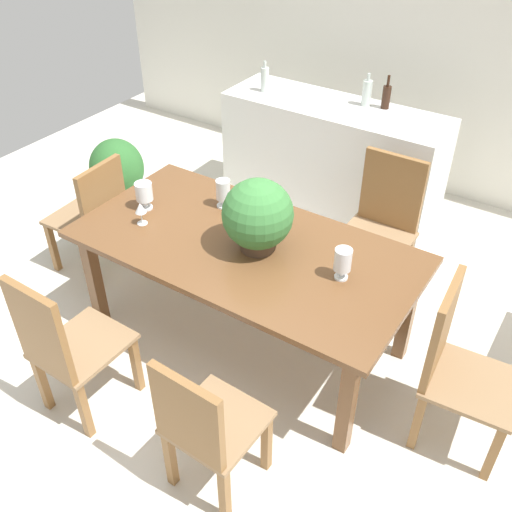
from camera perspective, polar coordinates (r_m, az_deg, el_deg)
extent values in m
plane|color=silver|center=(3.86, -0.99, -7.89)|extent=(7.04, 7.04, 0.00)
cube|color=silver|center=(5.29, 15.97, 20.04)|extent=(6.40, 0.10, 2.60)
cube|color=brown|center=(3.39, -1.15, 0.92)|extent=(2.04, 1.04, 0.04)
cube|color=brown|center=(3.89, -15.74, -2.22)|extent=(0.08, 0.08, 0.72)
cube|color=brown|center=(3.07, 9.01, -14.23)|extent=(0.08, 0.08, 0.72)
cube|color=brown|center=(4.33, -7.99, 3.46)|extent=(0.08, 0.08, 0.72)
cube|color=brown|center=(3.62, 14.76, -5.43)|extent=(0.08, 0.08, 0.72)
cube|color=brown|center=(3.48, -11.79, -10.41)|extent=(0.04, 0.04, 0.42)
cube|color=brown|center=(3.68, -15.62, -8.04)|extent=(0.04, 0.04, 0.42)
cube|color=brown|center=(3.33, -16.66, -14.40)|extent=(0.04, 0.04, 0.42)
cube|color=brown|center=(3.53, -20.40, -11.64)|extent=(0.04, 0.04, 0.42)
cube|color=#8F6F4C|center=(3.34, -16.75, -8.51)|extent=(0.42, 0.48, 0.03)
cube|color=brown|center=(3.07, -20.65, -7.04)|extent=(0.38, 0.05, 0.54)
cube|color=brown|center=(4.10, 7.59, -1.31)|extent=(0.04, 0.04, 0.42)
cube|color=brown|center=(3.99, 12.69, -3.26)|extent=(0.04, 0.04, 0.42)
cube|color=brown|center=(4.39, 9.95, 1.36)|extent=(0.04, 0.04, 0.42)
cube|color=brown|center=(4.29, 14.76, -0.39)|extent=(0.04, 0.04, 0.42)
cube|color=#8F6F4C|center=(4.06, 11.62, 1.62)|extent=(0.47, 0.47, 0.03)
cube|color=brown|center=(4.08, 13.33, 6.31)|extent=(0.44, 0.04, 0.54)
cube|color=brown|center=(4.73, -16.29, 3.15)|extent=(0.05, 0.05, 0.42)
cube|color=brown|center=(4.54, -19.47, 0.85)|extent=(0.05, 0.05, 0.42)
cube|color=brown|center=(4.48, -12.60, 1.74)|extent=(0.05, 0.05, 0.42)
cube|color=brown|center=(4.27, -15.81, -0.75)|extent=(0.05, 0.05, 0.42)
cube|color=#8F6F4C|center=(4.38, -16.54, 3.64)|extent=(0.50, 0.47, 0.03)
cube|color=brown|center=(4.11, -14.96, 5.71)|extent=(0.06, 0.41, 0.47)
cube|color=brown|center=(3.27, 22.45, -17.57)|extent=(0.05, 0.05, 0.42)
cube|color=brown|center=(3.51, 23.58, -13.11)|extent=(0.05, 0.05, 0.42)
cube|color=brown|center=(3.26, 15.69, -15.49)|extent=(0.05, 0.05, 0.42)
cube|color=brown|center=(3.51, 17.40, -11.20)|extent=(0.05, 0.05, 0.42)
cube|color=#8F6F4C|center=(3.22, 20.62, -11.80)|extent=(0.49, 0.47, 0.03)
cube|color=brown|center=(3.03, 17.93, -6.97)|extent=(0.07, 0.40, 0.55)
cube|color=brown|center=(3.08, 1.05, -17.94)|extent=(0.05, 0.05, 0.42)
cube|color=brown|center=(3.20, -4.17, -15.02)|extent=(0.05, 0.05, 0.42)
cube|color=brown|center=(2.93, -3.13, -22.50)|extent=(0.05, 0.05, 0.42)
cube|color=brown|center=(3.06, -8.49, -19.13)|extent=(0.05, 0.05, 0.42)
cube|color=#8F6F4C|center=(2.88, -3.86, -16.11)|extent=(0.43, 0.44, 0.03)
cube|color=brown|center=(2.60, -6.81, -15.57)|extent=(0.38, 0.05, 0.46)
cylinder|color=#4C3828|center=(3.32, 0.16, 1.37)|extent=(0.20, 0.20, 0.08)
sphere|color=#387538|center=(3.21, 0.17, 4.17)|extent=(0.41, 0.41, 0.41)
sphere|color=#C64C56|center=(3.12, 2.31, 4.91)|extent=(0.05, 0.05, 0.05)
sphere|color=#C64C56|center=(3.10, 2.02, 3.77)|extent=(0.05, 0.05, 0.05)
sphere|color=#C64C56|center=(3.20, 2.47, 5.97)|extent=(0.05, 0.05, 0.05)
sphere|color=#C64C56|center=(3.06, 1.33, 3.50)|extent=(0.06, 0.06, 0.06)
sphere|color=#C64C56|center=(3.23, 2.97, 3.06)|extent=(0.05, 0.05, 0.05)
cylinder|color=silver|center=(3.72, -3.22, 5.01)|extent=(0.09, 0.09, 0.01)
cylinder|color=silver|center=(3.71, -3.23, 5.39)|extent=(0.03, 0.03, 0.05)
cylinder|color=silver|center=(3.66, -3.28, 6.57)|extent=(0.09, 0.09, 0.13)
cylinder|color=silver|center=(3.76, -10.84, 4.75)|extent=(0.09, 0.09, 0.01)
cylinder|color=silver|center=(3.75, -10.90, 5.18)|extent=(0.03, 0.03, 0.05)
cylinder|color=silver|center=(3.70, -11.05, 6.30)|extent=(0.11, 0.11, 0.12)
cylinder|color=silver|center=(3.16, 8.42, -2.06)|extent=(0.08, 0.08, 0.01)
cylinder|color=silver|center=(3.14, 8.47, -1.63)|extent=(0.02, 0.02, 0.05)
cylinder|color=silver|center=(3.08, 8.61, -0.35)|extent=(0.10, 0.10, 0.13)
cylinder|color=silver|center=(3.62, -11.18, 3.21)|extent=(0.06, 0.06, 0.00)
cylinder|color=silver|center=(3.60, -11.26, 3.75)|extent=(0.01, 0.01, 0.08)
cone|color=silver|center=(3.56, -11.39, 4.70)|extent=(0.07, 0.07, 0.07)
cube|color=silver|center=(4.85, 7.40, 9.21)|extent=(1.79, 0.57, 0.98)
cylinder|color=#B2BFB7|center=(4.85, 0.88, 17.07)|extent=(0.06, 0.06, 0.19)
cylinder|color=#B2BFB7|center=(4.81, 0.89, 18.45)|extent=(0.02, 0.02, 0.05)
cylinder|color=#B2BFB7|center=(4.65, 10.91, 15.55)|extent=(0.07, 0.07, 0.19)
cylinder|color=#B2BFB7|center=(4.61, 11.10, 17.00)|extent=(0.02, 0.02, 0.06)
cylinder|color=black|center=(4.63, 12.77, 15.08)|extent=(0.06, 0.06, 0.17)
cylinder|color=black|center=(4.59, 12.99, 16.55)|extent=(0.02, 0.02, 0.08)
cylinder|color=#423D38|center=(5.29, -13.21, 5.93)|extent=(0.23, 0.23, 0.16)
ellipsoid|color=#2D662D|center=(5.16, -13.62, 8.48)|extent=(0.47, 0.47, 0.51)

